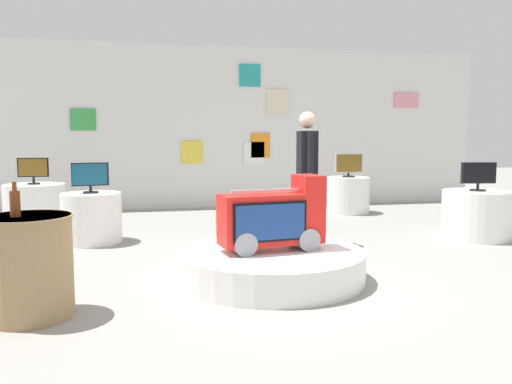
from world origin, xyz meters
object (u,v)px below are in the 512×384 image
Objects in this scene: main_display_pedestal at (271,265)px; display_pedestal_far_right at (348,195)px; tv_on_right_rear at (479,175)px; shopper_browsing_near_truck at (307,168)px; side_table_round at (29,266)px; tv_on_center_rear at (33,169)px; tv_on_left_rear at (90,176)px; novelty_firetruck_tv at (273,220)px; tv_on_far_right at (349,165)px; display_pedestal_center_rear at (35,205)px; display_pedestal_left_rear at (92,218)px; bottle_on_side_table at (15,203)px; display_pedestal_right_rear at (477,215)px.

main_display_pedestal is 4.51m from display_pedestal_far_right.
tv_on_right_rear is 0.28× the size of shopper_browsing_near_truck.
side_table_round is at bearing -143.90° from shopper_browsing_near_truck.
side_table_round is at bearing -79.75° from tv_on_center_rear.
tv_on_left_rear is at bearing -157.19° from display_pedestal_far_right.
side_table_round is (-1.97, -0.61, 0.25)m from main_display_pedestal.
novelty_firetruck_tv is 2.81m from tv_on_left_rear.
main_display_pedestal is 2.87m from tv_on_left_rear.
tv_on_far_right is at bearing -83.57° from display_pedestal_far_right.
novelty_firetruck_tv is at bearing -52.41° from display_pedestal_center_rear.
tv_on_far_right is at bearing 106.59° from tv_on_right_rear.
novelty_firetruck_tv is at bearing -49.82° from display_pedestal_left_rear.
display_pedestal_left_rear reaches higher than main_display_pedestal.
tv_on_left_rear is 0.59× the size of side_table_round.
tv_on_far_right reaches higher than bottle_on_side_table.
novelty_firetruck_tv is 2.17m from bottle_on_side_table.
display_pedestal_far_right is (-0.75, 2.52, 0.00)m from display_pedestal_right_rear.
novelty_firetruck_tv is at bearing 16.93° from side_table_round.
tv_on_far_right is 2.90m from shopper_browsing_near_truck.
side_table_round is (-5.05, -1.95, -0.44)m from tv_on_right_rear.
novelty_firetruck_tv is 1.14× the size of display_pedestal_center_rear.
display_pedestal_far_right is at bearing 57.89° from shopper_browsing_near_truck.
tv_on_center_rear is 6.21m from tv_on_right_rear.
tv_on_center_rear is at bearing 123.31° from tv_on_left_rear.
tv_on_center_rear is at bearing -89.65° from display_pedestal_center_rear.
main_display_pedestal is 3.43m from tv_on_right_rear.
main_display_pedestal is at bearing -121.11° from display_pedestal_far_right.
bottle_on_side_table reaches higher than display_pedestal_left_rear.
tv_on_far_right is at bearing 57.84° from shopper_browsing_near_truck.
side_table_round reaches higher than display_pedestal_left_rear.
display_pedestal_center_rear is 2.03× the size of tv_on_center_rear.
tv_on_center_rear is 5.09m from display_pedestal_far_right.
display_pedestal_right_rear is (3.06, 1.35, -0.25)m from novelty_firetruck_tv.
main_display_pedestal is 2.08m from side_table_round.
bottle_on_side_table reaches higher than tv_on_left_rear.
main_display_pedestal is 1.74× the size of novelty_firetruck_tv.
main_display_pedestal is at bearing -121.14° from tv_on_far_right.
bottle_on_side_table is 3.49m from shopper_browsing_near_truck.
display_pedestal_left_rear is at bearing 170.78° from display_pedestal_right_rear.
tv_on_center_rear is (-0.94, 1.42, 0.53)m from display_pedestal_left_rear.
bottle_on_side_table reaches higher than display_pedestal_center_rear.
main_display_pedestal is at bearing -156.49° from tv_on_right_rear.
tv_on_right_rear reaches higher than side_table_round.
tv_on_center_rear is at bearing 123.40° from display_pedestal_left_rear.
tv_on_far_right reaches higher than tv_on_right_rear.
novelty_firetruck_tv is at bearing -49.76° from tv_on_left_rear.
display_pedestal_left_rear is 4.46m from display_pedestal_far_right.
main_display_pedestal is at bearing 167.93° from novelty_firetruck_tv.
tv_on_right_rear is at bearing -20.92° from display_pedestal_center_rear.
display_pedestal_right_rear is 1.15× the size of side_table_round.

